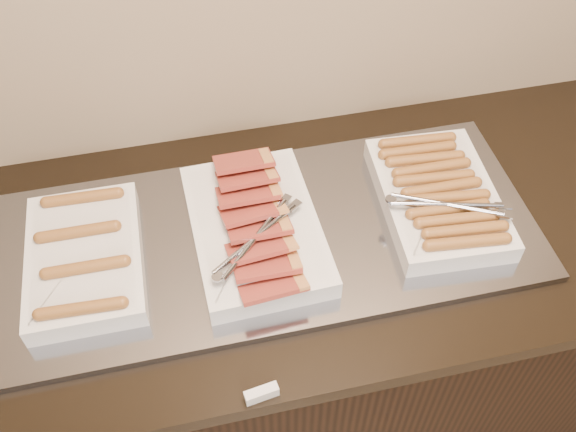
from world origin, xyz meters
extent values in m
cube|color=black|center=(0.00, 2.13, 0.43)|extent=(2.00, 0.70, 0.86)
cube|color=black|center=(0.00, 2.13, 0.88)|extent=(2.06, 0.76, 0.04)
cube|color=gray|center=(-0.01, 2.13, 0.91)|extent=(1.20, 0.50, 0.02)
cube|color=silver|center=(-0.39, 2.13, 0.95)|extent=(0.24, 0.35, 0.05)
cylinder|color=#9B632F|center=(-0.39, 1.98, 0.98)|extent=(0.16, 0.03, 0.03)
cylinder|color=#9B632F|center=(-0.38, 2.08, 0.98)|extent=(0.16, 0.03, 0.03)
cylinder|color=#9B632F|center=(-0.40, 2.18, 0.98)|extent=(0.16, 0.03, 0.03)
cylinder|color=#9B632F|center=(-0.39, 2.28, 0.98)|extent=(0.16, 0.03, 0.03)
cube|color=silver|center=(-0.03, 2.13, 0.95)|extent=(0.28, 0.41, 0.05)
cube|color=#AB3A37|center=(-0.03, 1.96, 0.97)|extent=(0.14, 0.10, 0.04)
cube|color=#AB3A37|center=(-0.03, 2.01, 0.97)|extent=(0.13, 0.09, 0.04)
cube|color=#AB3A37|center=(-0.03, 2.06, 0.98)|extent=(0.14, 0.10, 0.04)
cube|color=#AB3A37|center=(-0.02, 2.11, 0.98)|extent=(0.13, 0.09, 0.04)
cube|color=#AB3A37|center=(-0.03, 2.15, 0.98)|extent=(0.14, 0.10, 0.04)
cube|color=#AB3A37|center=(-0.03, 2.20, 0.99)|extent=(0.13, 0.09, 0.04)
cube|color=#AB3A37|center=(-0.02, 2.25, 0.99)|extent=(0.14, 0.09, 0.04)
cube|color=#AB3A37|center=(-0.02, 2.30, 0.99)|extent=(0.13, 0.09, 0.04)
cube|color=silver|center=(0.39, 2.13, 0.95)|extent=(0.27, 0.39, 0.05)
cylinder|color=#9B632F|center=(0.39, 1.97, 0.98)|extent=(0.17, 0.04, 0.03)
cylinder|color=#9B632F|center=(0.40, 2.00, 0.98)|extent=(0.17, 0.04, 0.03)
cylinder|color=#9B632F|center=(0.39, 2.04, 0.98)|extent=(0.17, 0.04, 0.03)
cylinder|color=#9B632F|center=(0.38, 2.07, 0.98)|extent=(0.17, 0.03, 0.03)
cylinder|color=#9B632F|center=(0.40, 2.10, 0.98)|extent=(0.17, 0.04, 0.03)
cylinder|color=#9B632F|center=(0.39, 2.13, 0.98)|extent=(0.17, 0.03, 0.03)
cylinder|color=#9B632F|center=(0.39, 2.16, 0.98)|extent=(0.17, 0.04, 0.03)
cylinder|color=#9B632F|center=(0.39, 2.19, 0.98)|extent=(0.17, 0.03, 0.03)
cylinder|color=#9B632F|center=(0.39, 2.22, 0.98)|extent=(0.17, 0.04, 0.03)
cylinder|color=#9B632F|center=(0.38, 2.26, 0.98)|extent=(0.17, 0.03, 0.03)
cylinder|color=#9B632F|center=(0.39, 2.29, 0.98)|extent=(0.17, 0.04, 0.03)
cube|color=silver|center=(-0.09, 1.77, 0.91)|extent=(0.07, 0.03, 0.03)
camera|label=1|loc=(-0.15, 1.26, 2.02)|focal=40.00mm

